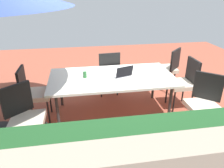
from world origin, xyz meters
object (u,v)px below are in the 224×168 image
at_px(chair_southwest, 168,67).
at_px(chair_east, 33,91).
at_px(chair_northwest, 204,102).
at_px(chair_west, 184,81).
at_px(chair_south, 108,71).
at_px(cup, 85,75).
at_px(dining_table, 112,79).
at_px(laptop, 123,74).
at_px(chair_northeast, 25,115).

distance_m(chair_southwest, chair_east, 2.90).
xyz_separation_m(chair_northwest, chair_west, (-0.06, -0.80, 0.00)).
xyz_separation_m(chair_south, cup, (0.52, 0.76, 0.24)).
relative_size(chair_southwest, chair_east, 1.00).
xyz_separation_m(dining_table, cup, (0.48, -0.03, 0.10)).
relative_size(chair_south, cup, 9.08).
xyz_separation_m(chair_south, laptop, (-0.14, 0.82, 0.24)).
height_order(chair_south, chair_west, same).
bearing_deg(laptop, dining_table, -28.60).
bearing_deg(chair_west, chair_south, -120.01).
height_order(dining_table, chair_south, chair_south).
height_order(chair_northeast, cup, chair_northeast).
xyz_separation_m(chair_southwest, chair_east, (2.79, 0.78, 0.00)).
distance_m(chair_east, chair_west, 2.78).
height_order(chair_northeast, chair_east, same).
bearing_deg(chair_west, laptop, -88.19).
bearing_deg(cup, dining_table, 176.75).
bearing_deg(chair_northwest, chair_east, -156.00).
bearing_deg(laptop, chair_northwest, 128.55).
xyz_separation_m(chair_northeast, chair_east, (0.02, -0.77, 0.00)).
relative_size(chair_northeast, chair_southwest, 1.00).
distance_m(chair_northwest, cup, 2.01).
bearing_deg(chair_northwest, cup, -163.91).
relative_size(chair_west, cup, 9.08).
bearing_deg(chair_southwest, chair_northeast, -14.63).
bearing_deg(laptop, chair_southwest, -163.81).
height_order(chair_northeast, chair_northwest, same).
height_order(chair_south, cup, chair_south).
bearing_deg(laptop, chair_south, -98.26).
xyz_separation_m(dining_table, chair_west, (-1.40, -0.00, -0.15)).
distance_m(dining_table, chair_southwest, 1.62).
bearing_deg(cup, chair_northeast, 41.30).
bearing_deg(chair_northeast, chair_southwest, -10.62).
bearing_deg(chair_northwest, laptop, -172.95).
distance_m(chair_east, chair_south, 1.63).
bearing_deg(chair_east, chair_south, -61.56).
height_order(chair_southwest, chair_east, same).
bearing_deg(dining_table, chair_northwest, 149.16).
bearing_deg(cup, chair_south, -124.43).
relative_size(chair_northeast, chair_east, 1.00).
xyz_separation_m(chair_southwest, laptop, (1.22, 0.83, 0.24)).
bearing_deg(chair_northwest, chair_southwest, 128.14).
distance_m(chair_southwest, cup, 2.05).
relative_size(chair_southwest, chair_south, 1.00).
xyz_separation_m(dining_table, chair_east, (1.39, -0.01, -0.15)).
distance_m(chair_northeast, chair_northwest, 2.71).
bearing_deg(chair_southwest, cup, -21.67).
bearing_deg(chair_west, dining_table, -89.84).
bearing_deg(chair_west, chair_northwest, -4.29).
distance_m(dining_table, chair_south, 0.80).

